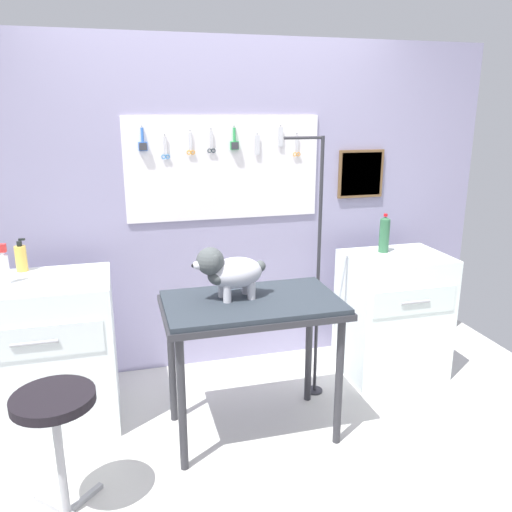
{
  "coord_description": "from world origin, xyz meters",
  "views": [
    {
      "loc": [
        -0.7,
        -2.27,
        1.84
      ],
      "look_at": [
        0.0,
        0.3,
        1.08
      ],
      "focal_mm": 36.47,
      "sensor_mm": 36.0,
      "label": 1
    }
  ],
  "objects_px": {
    "shampoo_bottle": "(4,267)",
    "counter_left": "(45,353)",
    "cabinet_right": "(392,314)",
    "stool": "(55,417)",
    "dog": "(229,271)",
    "soda_bottle": "(384,234)",
    "grooming_table": "(252,315)",
    "grooming_arm": "(317,281)"
  },
  "relations": [
    {
      "from": "stool",
      "to": "shampoo_bottle",
      "type": "xyz_separation_m",
      "value": [
        -0.3,
        0.84,
        0.47
      ]
    },
    {
      "from": "dog",
      "to": "counter_left",
      "type": "bearing_deg",
      "value": 160.31
    },
    {
      "from": "grooming_table",
      "to": "counter_left",
      "type": "xyz_separation_m",
      "value": [
        -1.15,
        0.42,
        -0.28
      ]
    },
    {
      "from": "counter_left",
      "to": "cabinet_right",
      "type": "relative_size",
      "value": 1.04
    },
    {
      "from": "counter_left",
      "to": "stool",
      "type": "xyz_separation_m",
      "value": [
        0.14,
        -0.84,
        0.08
      ]
    },
    {
      "from": "cabinet_right",
      "to": "shampoo_bottle",
      "type": "xyz_separation_m",
      "value": [
        -2.46,
        -0.04,
        0.56
      ]
    },
    {
      "from": "cabinet_right",
      "to": "shampoo_bottle",
      "type": "height_order",
      "value": "shampoo_bottle"
    },
    {
      "from": "dog",
      "to": "soda_bottle",
      "type": "relative_size",
      "value": 1.54
    },
    {
      "from": "dog",
      "to": "cabinet_right",
      "type": "height_order",
      "value": "dog"
    },
    {
      "from": "counter_left",
      "to": "stool",
      "type": "distance_m",
      "value": 0.85
    },
    {
      "from": "dog",
      "to": "soda_bottle",
      "type": "distance_m",
      "value": 1.32
    },
    {
      "from": "grooming_table",
      "to": "counter_left",
      "type": "relative_size",
      "value": 1.1
    },
    {
      "from": "stool",
      "to": "soda_bottle",
      "type": "bearing_deg",
      "value": 24.88
    },
    {
      "from": "counter_left",
      "to": "shampoo_bottle",
      "type": "height_order",
      "value": "shampoo_bottle"
    },
    {
      "from": "cabinet_right",
      "to": "stool",
      "type": "height_order",
      "value": "cabinet_right"
    },
    {
      "from": "grooming_arm",
      "to": "stool",
      "type": "height_order",
      "value": "grooming_arm"
    },
    {
      "from": "grooming_arm",
      "to": "soda_bottle",
      "type": "height_order",
      "value": "grooming_arm"
    },
    {
      "from": "grooming_arm",
      "to": "shampoo_bottle",
      "type": "relative_size",
      "value": 7.46
    },
    {
      "from": "cabinet_right",
      "to": "soda_bottle",
      "type": "relative_size",
      "value": 3.2
    },
    {
      "from": "dog",
      "to": "shampoo_bottle",
      "type": "relative_size",
      "value": 1.86
    },
    {
      "from": "grooming_table",
      "to": "dog",
      "type": "height_order",
      "value": "dog"
    },
    {
      "from": "cabinet_right",
      "to": "grooming_arm",
      "type": "bearing_deg",
      "value": -167.63
    },
    {
      "from": "dog",
      "to": "stool",
      "type": "xyz_separation_m",
      "value": [
        -0.89,
        -0.47,
        -0.46
      ]
    },
    {
      "from": "grooming_arm",
      "to": "dog",
      "type": "height_order",
      "value": "grooming_arm"
    },
    {
      "from": "shampoo_bottle",
      "to": "soda_bottle",
      "type": "bearing_deg",
      "value": 3.37
    },
    {
      "from": "grooming_arm",
      "to": "soda_bottle",
      "type": "xyz_separation_m",
      "value": [
        0.59,
        0.24,
        0.21
      ]
    },
    {
      "from": "dog",
      "to": "soda_bottle",
      "type": "bearing_deg",
      "value": 22.72
    },
    {
      "from": "stool",
      "to": "shampoo_bottle",
      "type": "distance_m",
      "value": 1.0
    },
    {
      "from": "grooming_arm",
      "to": "soda_bottle",
      "type": "distance_m",
      "value": 0.67
    },
    {
      "from": "cabinet_right",
      "to": "soda_bottle",
      "type": "distance_m",
      "value": 0.57
    },
    {
      "from": "grooming_table",
      "to": "soda_bottle",
      "type": "distance_m",
      "value": 1.26
    },
    {
      "from": "cabinet_right",
      "to": "shampoo_bottle",
      "type": "relative_size",
      "value": 3.85
    },
    {
      "from": "counter_left",
      "to": "grooming_table",
      "type": "bearing_deg",
      "value": -19.84
    },
    {
      "from": "counter_left",
      "to": "cabinet_right",
      "type": "distance_m",
      "value": 2.3
    },
    {
      "from": "grooming_table",
      "to": "dog",
      "type": "distance_m",
      "value": 0.28
    },
    {
      "from": "dog",
      "to": "grooming_arm",
      "type": "bearing_deg",
      "value": 23.14
    },
    {
      "from": "grooming_table",
      "to": "grooming_arm",
      "type": "xyz_separation_m",
      "value": [
        0.51,
        0.31,
        0.05
      ]
    },
    {
      "from": "dog",
      "to": "cabinet_right",
      "type": "xyz_separation_m",
      "value": [
        1.27,
        0.41,
        -0.55
      ]
    },
    {
      "from": "grooming_table",
      "to": "grooming_arm",
      "type": "relative_size",
      "value": 0.59
    },
    {
      "from": "grooming_table",
      "to": "counter_left",
      "type": "height_order",
      "value": "counter_left"
    },
    {
      "from": "shampoo_bottle",
      "to": "counter_left",
      "type": "bearing_deg",
      "value": 0.72
    },
    {
      "from": "dog",
      "to": "soda_bottle",
      "type": "xyz_separation_m",
      "value": [
        1.22,
        0.51,
        0.01
      ]
    }
  ]
}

